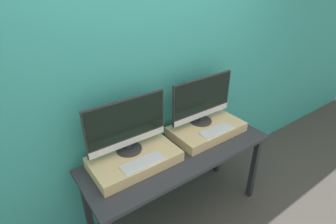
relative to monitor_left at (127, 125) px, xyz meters
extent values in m
cube|color=teal|center=(0.39, 0.21, 0.21)|extent=(8.00, 0.04, 2.60)
cube|color=#2D2D33|center=(0.39, -0.16, -0.33)|extent=(1.68, 0.61, 0.03)
cube|color=#232328|center=(1.16, -0.40, -0.72)|extent=(0.05, 0.05, 0.74)
cube|color=#232328|center=(-0.39, 0.08, -0.72)|extent=(0.05, 0.05, 0.74)
cube|color=#232328|center=(1.16, 0.08, -0.72)|extent=(0.05, 0.05, 0.74)
cube|color=#D6B77F|center=(0.00, -0.08, -0.28)|extent=(0.69, 0.40, 0.09)
cylinder|color=#282828|center=(0.00, 0.00, -0.23)|extent=(0.21, 0.21, 0.01)
cylinder|color=#282828|center=(0.00, 0.00, -0.20)|extent=(0.04, 0.04, 0.04)
cube|color=#282828|center=(0.00, 0.00, 0.02)|extent=(0.67, 0.02, 0.39)
cube|color=black|center=(0.00, -0.01, 0.05)|extent=(0.64, 0.00, 0.31)
cube|color=silver|center=(0.00, -0.01, -0.15)|extent=(0.66, 0.00, 0.06)
cube|color=silver|center=(0.00, -0.21, -0.23)|extent=(0.33, 0.12, 0.01)
cube|color=silver|center=(0.00, -0.21, -0.22)|extent=(0.32, 0.11, 0.00)
cube|color=#D6B77F|center=(0.77, -0.08, -0.28)|extent=(0.69, 0.40, 0.09)
cylinder|color=#282828|center=(0.77, 0.00, -0.23)|extent=(0.21, 0.21, 0.01)
cylinder|color=#282828|center=(0.77, 0.00, -0.20)|extent=(0.04, 0.04, 0.04)
cube|color=#282828|center=(0.77, 0.00, 0.02)|extent=(0.67, 0.02, 0.39)
cube|color=black|center=(0.77, -0.01, 0.05)|extent=(0.64, 0.00, 0.31)
cube|color=silver|center=(0.77, -0.01, -0.15)|extent=(0.66, 0.00, 0.06)
cube|color=silver|center=(0.77, -0.21, -0.23)|extent=(0.33, 0.12, 0.01)
cube|color=silver|center=(0.77, -0.21, -0.22)|extent=(0.32, 0.11, 0.00)
camera|label=1|loc=(-0.74, -1.57, 1.04)|focal=28.00mm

